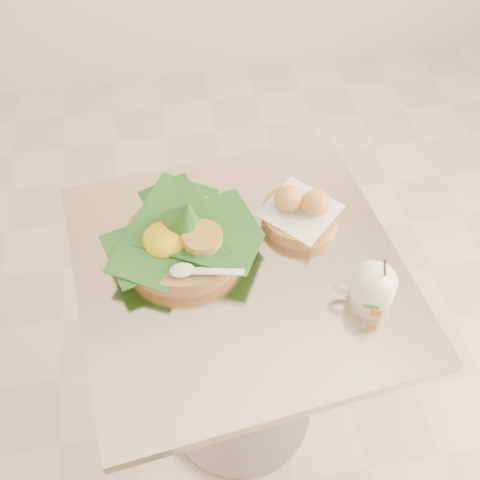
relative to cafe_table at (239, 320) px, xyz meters
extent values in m
plane|color=beige|center=(-0.10, -0.02, -0.53)|extent=(3.60, 3.60, 0.00)
cylinder|color=gray|center=(0.00, 0.00, -0.52)|extent=(0.44, 0.44, 0.03)
cylinder|color=gray|center=(0.00, 0.00, -0.16)|extent=(0.07, 0.07, 0.69)
cube|color=beige|center=(0.00, 0.00, 0.21)|extent=(0.78, 0.78, 0.03)
cylinder|color=#B3864C|center=(-0.11, 0.07, 0.24)|extent=(0.26, 0.26, 0.04)
cone|color=#255217|center=(-0.10, 0.08, 0.32)|extent=(0.16, 0.16, 0.13)
ellipsoid|color=yellow|center=(-0.15, 0.06, 0.27)|extent=(0.10, 0.10, 0.05)
cylinder|color=#CC9347|center=(-0.07, 0.05, 0.28)|extent=(0.09, 0.09, 0.02)
cylinder|color=#B3864C|center=(0.16, 0.11, 0.24)|extent=(0.18, 0.18, 0.04)
cube|color=white|center=(0.16, 0.11, 0.26)|extent=(0.21, 0.21, 0.01)
ellipsoid|color=#C9712E|center=(0.13, 0.12, 0.29)|extent=(0.07, 0.07, 0.05)
ellipsoid|color=#C9712E|center=(0.19, 0.10, 0.29)|extent=(0.07, 0.07, 0.05)
cylinder|color=white|center=(0.25, -0.13, 0.26)|extent=(0.09, 0.09, 0.08)
torus|color=white|center=(0.20, -0.12, 0.26)|extent=(0.06, 0.03, 0.06)
cylinder|color=#472514|center=(0.25, -0.13, 0.30)|extent=(0.08, 0.08, 0.01)
cylinder|color=black|center=(0.27, -0.13, 0.32)|extent=(0.04, 0.03, 0.12)
cube|color=green|center=(0.24, -0.18, 0.27)|extent=(0.03, 0.01, 0.01)
cube|color=orange|center=(0.25, -0.18, 0.25)|extent=(0.02, 0.01, 0.02)
camera|label=1|loc=(-0.13, -0.77, 1.27)|focal=45.00mm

